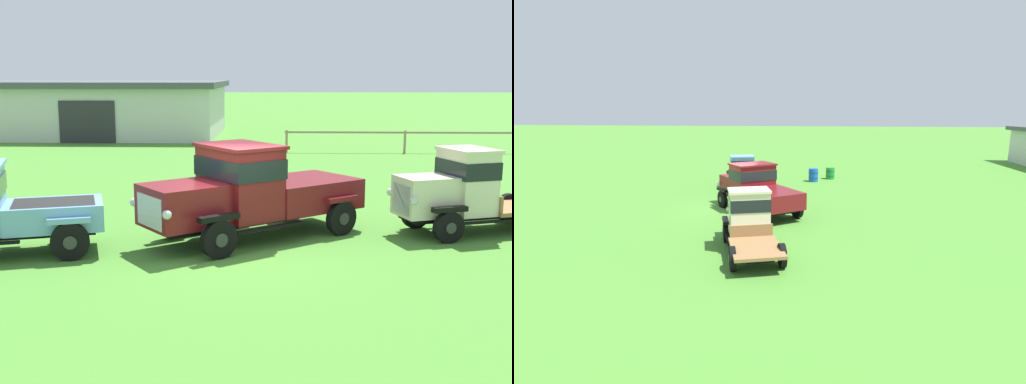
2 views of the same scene
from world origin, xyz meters
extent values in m
plane|color=#47842D|center=(0.00, 0.00, 0.00)|extent=(240.00, 240.00, 0.00)
cube|color=silver|center=(-12.99, 27.36, 1.53)|extent=(19.95, 9.99, 3.06)
cube|color=#474C51|center=(-12.99, 27.36, 3.24)|extent=(20.55, 10.79, 0.36)
cube|color=#2D2D33|center=(-10.00, 22.32, 1.20)|extent=(3.20, 0.08, 2.40)
cylinder|color=#997F60|center=(1.29, 18.35, 0.57)|extent=(0.12, 0.12, 1.13)
cylinder|color=#997F60|center=(7.19, 18.37, 0.57)|extent=(0.12, 0.12, 1.13)
cube|color=#997F60|center=(10.10, 18.52, 1.01)|extent=(17.81, 0.08, 0.10)
cylinder|color=black|center=(-3.51, -0.70, 0.41)|extent=(0.84, 0.43, 0.82)
cylinder|color=#2D2D2D|center=(-3.47, -0.81, 0.41)|extent=(0.28, 0.12, 0.29)
cylinder|color=black|center=(-3.99, 0.83, 0.41)|extent=(0.84, 0.43, 0.82)
cylinder|color=#2D2D2D|center=(-4.03, 0.93, 0.41)|extent=(0.28, 0.12, 0.29)
cube|color=#70A3D1|center=(-4.05, -0.03, 0.84)|extent=(2.44, 2.04, 0.58)
cube|color=black|center=(-4.05, -0.03, 1.11)|extent=(2.05, 1.72, 0.06)
cube|color=#70A3D1|center=(-3.51, -0.70, 0.87)|extent=(0.92, 0.47, 0.12)
cube|color=#70A3D1|center=(-3.99, 0.83, 0.87)|extent=(0.92, 0.47, 0.12)
cylinder|color=black|center=(-0.34, -0.46, 0.43)|extent=(0.79, 0.67, 0.85)
cylinder|color=#2D2D2D|center=(-0.28, -0.55, 0.43)|extent=(0.26, 0.21, 0.30)
cylinder|color=black|center=(-1.64, 1.24, 0.43)|extent=(0.79, 0.67, 0.85)
cylinder|color=#2D2D2D|center=(-1.71, 1.32, 0.43)|extent=(0.26, 0.21, 0.30)
cylinder|color=black|center=(2.48, 1.70, 0.43)|extent=(0.79, 0.67, 0.85)
cylinder|color=#2D2D2D|center=(2.54, 1.61, 0.43)|extent=(0.26, 0.21, 0.30)
cylinder|color=black|center=(1.18, 3.40, 0.43)|extent=(0.79, 0.67, 0.85)
cylinder|color=#2D2D2D|center=(1.11, 3.48, 0.43)|extent=(0.26, 0.21, 0.30)
cube|color=black|center=(0.32, 1.40, 0.51)|extent=(4.76, 4.03, 0.12)
cube|color=maroon|center=(-1.20, 0.23, 1.04)|extent=(2.27, 2.23, 0.94)
cube|color=silver|center=(-1.85, -0.27, 0.99)|extent=(0.76, 0.97, 0.70)
sphere|color=silver|center=(-1.37, -0.91, 1.06)|extent=(0.20, 0.20, 0.20)
sphere|color=silver|center=(-2.35, 0.36, 1.06)|extent=(0.20, 0.20, 0.20)
cube|color=black|center=(-0.34, -0.46, 0.90)|extent=(0.90, 0.76, 0.12)
cube|color=black|center=(-1.64, 1.24, 0.90)|extent=(0.90, 0.76, 0.12)
cube|color=maroon|center=(0.01, 1.16, 1.40)|extent=(2.19, 2.30, 1.66)
cube|color=black|center=(0.01, 1.16, 1.77)|extent=(2.26, 2.36, 0.46)
cube|color=maroon|center=(0.01, 1.16, 2.26)|extent=(2.35, 2.45, 0.08)
cube|color=black|center=(0.75, 0.40, 0.49)|extent=(1.55, 1.24, 0.05)
cube|color=black|center=(-0.52, 2.07, 0.49)|extent=(1.55, 1.24, 0.05)
cube|color=maroon|center=(1.53, 2.32, 0.94)|extent=(3.19, 3.09, 0.74)
cube|color=black|center=(1.53, 2.32, 1.28)|extent=(2.69, 2.61, 0.06)
cube|color=maroon|center=(2.48, 1.70, 0.90)|extent=(0.87, 0.73, 0.12)
cube|color=maroon|center=(1.18, 3.40, 0.90)|extent=(0.87, 0.73, 0.12)
cylinder|color=black|center=(4.93, 1.03, 0.38)|extent=(0.78, 0.40, 0.76)
cylinder|color=#2D2D2D|center=(4.96, 0.93, 0.38)|extent=(0.26, 0.11, 0.27)
cylinder|color=black|center=(4.45, 2.48, 0.38)|extent=(0.78, 0.40, 0.76)
cylinder|color=#2D2D2D|center=(4.42, 2.57, 0.38)|extent=(0.26, 0.11, 0.27)
cylinder|color=black|center=(7.12, 3.35, 0.38)|extent=(0.78, 0.40, 0.76)
cylinder|color=#2D2D2D|center=(7.09, 3.45, 0.38)|extent=(0.26, 0.11, 0.27)
cube|color=black|center=(5.98, 2.17, 0.46)|extent=(4.12, 2.07, 0.12)
cube|color=beige|center=(4.51, 1.69, 1.00)|extent=(1.58, 1.42, 0.96)
cube|color=silver|center=(3.91, 1.49, 0.95)|extent=(0.32, 0.82, 0.72)
sphere|color=silver|center=(4.08, 0.95, 1.03)|extent=(0.20, 0.20, 0.20)
sphere|color=silver|center=(3.72, 2.03, 1.03)|extent=(0.20, 0.20, 0.20)
cube|color=black|center=(4.93, 1.03, 0.81)|extent=(0.89, 0.46, 0.12)
cube|color=black|center=(4.45, 2.48, 0.81)|extent=(0.89, 0.46, 0.12)
cube|color=beige|center=(5.58, 2.04, 1.29)|extent=(1.33, 1.57, 1.53)
cube|color=black|center=(5.58, 2.04, 1.63)|extent=(1.37, 1.62, 0.43)
cube|color=beige|center=(5.58, 2.04, 2.09)|extent=(1.44, 1.66, 0.08)
cube|color=black|center=(5.91, 1.36, 0.44)|extent=(1.32, 0.55, 0.05)
cube|color=black|center=(5.44, 2.78, 0.44)|extent=(1.32, 0.55, 0.05)
cube|color=olive|center=(6.08, 2.21, 0.80)|extent=(0.53, 1.40, 0.44)
camera|label=1|loc=(0.95, -13.77, 3.95)|focal=45.00mm
camera|label=2|loc=(18.73, 4.57, 4.71)|focal=28.00mm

